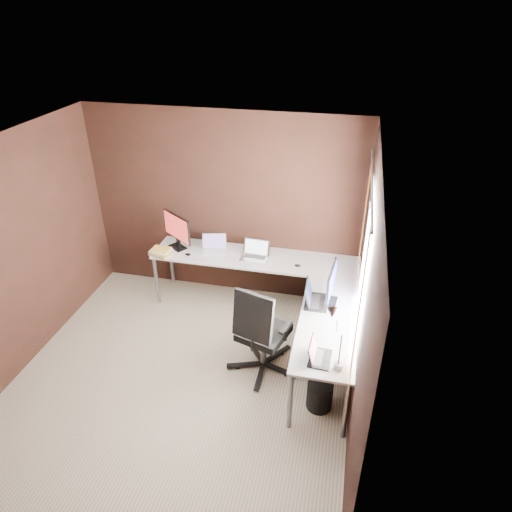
{
  "coord_description": "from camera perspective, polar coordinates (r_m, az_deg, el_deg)",
  "views": [
    {
      "loc": [
        1.58,
        -3.41,
        3.69
      ],
      "look_at": [
        0.61,
        0.95,
        1.07
      ],
      "focal_mm": 32.0,
      "sensor_mm": 36.0,
      "label": 1
    }
  ],
  "objects": [
    {
      "name": "desk",
      "position": [
        5.43,
        2.63,
        -3.42
      ],
      "size": [
        2.65,
        2.25,
        0.73
      ],
      "color": "white",
      "rests_on": "ground"
    },
    {
      "name": "laptop_black_small",
      "position": [
        4.34,
        7.67,
        -12.17
      ],
      "size": [
        0.22,
        0.29,
        0.19
      ],
      "rotation": [
        0.0,
        0.0,
        1.52
      ],
      "color": "black",
      "rests_on": "desk"
    },
    {
      "name": "monitor_left",
      "position": [
        6.03,
        -9.85,
        3.3
      ],
      "size": [
        0.46,
        0.33,
        0.47
      ],
      "rotation": [
        0.0,
        0.0,
        -0.61
      ],
      "color": "black",
      "rests_on": "desk"
    },
    {
      "name": "desk_lamp",
      "position": [
        4.11,
        9.8,
        -9.16
      ],
      "size": [
        0.19,
        0.22,
        0.6
      ],
      "rotation": [
        0.0,
        0.0,
        -0.21
      ],
      "color": "slate",
      "rests_on": "desk"
    },
    {
      "name": "monitor_right",
      "position": [
        4.96,
        9.39,
        -3.37
      ],
      "size": [
        0.14,
        0.52,
        0.42
      ],
      "rotation": [
        0.0,
        0.0,
        1.48
      ],
      "color": "black",
      "rests_on": "desk"
    },
    {
      "name": "wastebasket",
      "position": [
        4.85,
        7.96,
        -16.86
      ],
      "size": [
        0.31,
        0.31,
        0.3
      ],
      "primitive_type": "cylinder",
      "rotation": [
        0.0,
        0.0,
        -0.21
      ],
      "color": "black",
      "rests_on": "ground"
    },
    {
      "name": "mouse_corner",
      "position": [
        5.65,
        5.2,
        -1.2
      ],
      "size": [
        0.09,
        0.07,
        0.03
      ],
      "primitive_type": "ellipsoid",
      "rotation": [
        0.0,
        0.0,
        0.35
      ],
      "color": "black",
      "rests_on": "desk"
    },
    {
      "name": "laptop_white",
      "position": [
        5.99,
        -5.25,
        1.11
      ],
      "size": [
        0.35,
        0.28,
        0.21
      ],
      "rotation": [
        0.0,
        0.0,
        0.23
      ],
      "color": "white",
      "rests_on": "desk"
    },
    {
      "name": "laptop_silver",
      "position": [
        5.81,
        -0.1,
        0.27
      ],
      "size": [
        0.35,
        0.26,
        0.23
      ],
      "rotation": [
        0.0,
        0.0,
        -0.06
      ],
      "color": "silver",
      "rests_on": "desk"
    },
    {
      "name": "mouse_left",
      "position": [
        5.93,
        -8.51,
        0.19
      ],
      "size": [
        0.09,
        0.07,
        0.03
      ],
      "primitive_type": "ellipsoid",
      "rotation": [
        0.0,
        0.0,
        -0.42
      ],
      "color": "black",
      "rests_on": "desk"
    },
    {
      "name": "book_stack",
      "position": [
        6.01,
        -11.82,
        0.53
      ],
      "size": [
        0.3,
        0.27,
        0.08
      ],
      "rotation": [
        0.0,
        0.0,
        -0.17
      ],
      "color": "tan",
      "rests_on": "desk"
    },
    {
      "name": "room",
      "position": [
        4.41,
        -5.89,
        -3.0
      ],
      "size": [
        3.6,
        3.6,
        2.5
      ],
      "color": "beige",
      "rests_on": "ground"
    },
    {
      "name": "office_chair",
      "position": [
        5.07,
        0.73,
        -11.2
      ],
      "size": [
        0.62,
        0.65,
        1.11
      ],
      "rotation": [
        0.0,
        0.0,
        -0.3
      ],
      "color": "black",
      "rests_on": "ground"
    },
    {
      "name": "drawer_pedestal",
      "position": [
        5.69,
        8.6,
        -6.67
      ],
      "size": [
        0.42,
        0.5,
        0.6
      ],
      "primitive_type": "cube",
      "color": "white",
      "rests_on": "ground"
    },
    {
      "name": "laptop_black_big",
      "position": [
        5.03,
        7.18,
        -5.29
      ],
      "size": [
        0.26,
        0.36,
        0.24
      ],
      "rotation": [
        0.0,
        0.0,
        1.59
      ],
      "color": "black",
      "rests_on": "desk"
    }
  ]
}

